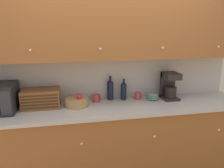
# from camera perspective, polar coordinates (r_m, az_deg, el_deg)

# --- Properties ---
(ground_plane) EXTENTS (24.00, 24.00, 0.00)m
(ground_plane) POSITION_cam_1_polar(r_m,az_deg,el_deg) (3.46, -0.77, -18.96)
(ground_plane) COLOR #9E754C
(wall_back) EXTENTS (5.83, 0.06, 2.60)m
(wall_back) POSITION_cam_1_polar(r_m,az_deg,el_deg) (2.97, -0.96, 2.76)
(wall_back) COLOR white
(wall_back) RESTS_ON ground_plane
(counter_unit) EXTENTS (3.45, 0.67, 0.96)m
(counter_unit) POSITION_cam_1_polar(r_m,az_deg,el_deg) (2.94, 0.38, -14.51)
(counter_unit) COLOR #935628
(counter_unit) RESTS_ON ground_plane
(backsplash_panel) EXTENTS (3.43, 0.01, 0.57)m
(backsplash_panel) POSITION_cam_1_polar(r_m,az_deg,el_deg) (2.95, -0.83, 1.58)
(backsplash_panel) COLOR #B7B2A8
(backsplash_panel) RESTS_ON counter_unit
(upper_cabinets) EXTENTS (3.43, 0.39, 0.79)m
(upper_cabinets) POSITION_cam_1_polar(r_m,az_deg,el_deg) (2.74, 3.49, 14.86)
(upper_cabinets) COLOR #935628
(upper_cabinets) RESTS_ON backsplash_panel
(bread_box) EXTENTS (0.44, 0.26, 0.23)m
(bread_box) POSITION_cam_1_polar(r_m,az_deg,el_deg) (2.79, -18.04, -3.59)
(bread_box) COLOR brown
(bread_box) RESTS_ON counter_unit
(fruit_basket) EXTENTS (0.29, 0.29, 0.16)m
(fruit_basket) POSITION_cam_1_polar(r_m,az_deg,el_deg) (2.74, -9.23, -4.64)
(fruit_basket) COLOR #A87F4C
(fruit_basket) RESTS_ON counter_unit
(mug_blue_second) EXTENTS (0.11, 0.09, 0.09)m
(mug_blue_second) POSITION_cam_1_polar(r_m,az_deg,el_deg) (2.90, -4.09, -3.65)
(mug_blue_second) COLOR #B73D38
(mug_blue_second) RESTS_ON counter_unit
(second_wine_bottle) EXTENTS (0.08, 0.08, 0.33)m
(second_wine_bottle) POSITION_cam_1_polar(r_m,az_deg,el_deg) (2.93, -0.44, -1.32)
(second_wine_bottle) COLOR black
(second_wine_bottle) RESTS_ON counter_unit
(wine_bottle) EXTENTS (0.08, 0.08, 0.29)m
(wine_bottle) POSITION_cam_1_polar(r_m,az_deg,el_deg) (2.94, 3.06, -1.61)
(wine_bottle) COLOR black
(wine_bottle) RESTS_ON counter_unit
(mug) EXTENTS (0.09, 0.08, 0.09)m
(mug) POSITION_cam_1_polar(r_m,az_deg,el_deg) (2.99, 6.78, -3.10)
(mug) COLOR #B73D38
(mug) RESTS_ON counter_unit
(bowl_stack_on_counter) EXTENTS (0.16, 0.16, 0.09)m
(bowl_stack_on_counter) POSITION_cam_1_polar(r_m,az_deg,el_deg) (2.99, 10.54, -3.25)
(bowl_stack_on_counter) COLOR slate
(bowl_stack_on_counter) RESTS_ON counter_unit
(coffee_maker) EXTENTS (0.20, 0.24, 0.37)m
(coffee_maker) POSITION_cam_1_polar(r_m,az_deg,el_deg) (3.06, 14.82, -0.35)
(coffee_maker) COLOR black
(coffee_maker) RESTS_ON counter_unit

